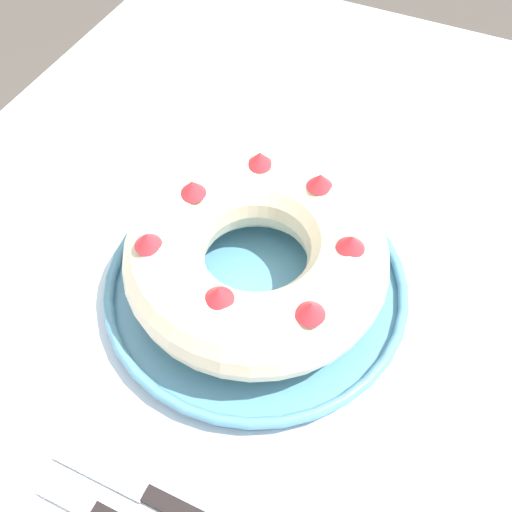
# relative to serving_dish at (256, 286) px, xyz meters

# --- Properties ---
(ground_plane) EXTENTS (8.00, 8.00, 0.00)m
(ground_plane) POSITION_rel_serving_dish_xyz_m (0.02, 0.02, -0.76)
(ground_plane) COLOR #4C4742
(dining_table) EXTENTS (1.25, 0.93, 0.74)m
(dining_table) POSITION_rel_serving_dish_xyz_m (0.02, 0.02, -0.11)
(dining_table) COLOR silver
(dining_table) RESTS_ON ground_plane
(serving_dish) EXTENTS (0.35, 0.35, 0.03)m
(serving_dish) POSITION_rel_serving_dish_xyz_m (0.00, 0.00, 0.00)
(serving_dish) COLOR #518EB2
(serving_dish) RESTS_ON dining_table
(bundt_cake) EXTENTS (0.29, 0.29, 0.10)m
(bundt_cake) POSITION_rel_serving_dish_xyz_m (-0.00, -0.00, 0.06)
(bundt_cake) COLOR beige
(bundt_cake) RESTS_ON serving_dish
(cake_knife) EXTENTS (0.02, 0.18, 0.01)m
(cake_knife) POSITION_rel_serving_dish_xyz_m (-0.25, -0.01, -0.01)
(cake_knife) COLOR black
(cake_knife) RESTS_ON dining_table
(napkin) EXTENTS (0.17, 0.12, 0.00)m
(napkin) POSITION_rel_serving_dish_xyz_m (0.29, 0.06, -0.01)
(napkin) COLOR white
(napkin) RESTS_ON dining_table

